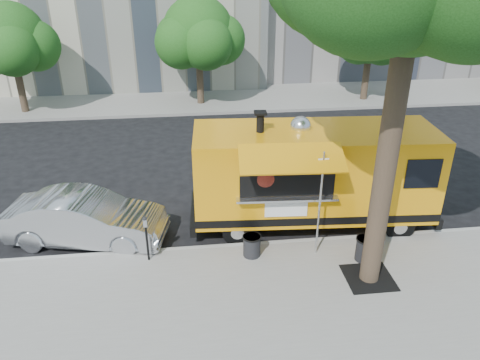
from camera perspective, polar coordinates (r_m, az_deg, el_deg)
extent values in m
plane|color=black|center=(14.26, 1.48, -6.12)|extent=(120.00, 120.00, 0.00)
cube|color=gray|center=(11.09, 4.51, -16.90)|extent=(60.00, 6.00, 0.15)
cube|color=#999993|center=(13.45, 2.04, -7.97)|extent=(60.00, 0.14, 0.16)
cube|color=gray|center=(26.55, -2.67, 9.82)|extent=(60.00, 5.00, 0.15)
cylinder|color=#33261C|center=(10.95, 17.42, 2.19)|extent=(0.48, 0.48, 6.50)
cube|color=black|center=(12.58, 15.41, -11.40)|extent=(1.20, 1.20, 0.02)
cylinder|color=#33261C|center=(26.29, -25.19, 10.31)|extent=(0.36, 0.36, 2.60)
sphere|color=#1A4512|center=(25.83, -26.22, 15.27)|extent=(3.42, 3.42, 3.42)
cylinder|color=#33261C|center=(25.37, -4.90, 12.18)|extent=(0.36, 0.36, 2.60)
sphere|color=#1A4512|center=(24.89, -5.12, 17.54)|extent=(3.60, 3.60, 3.60)
cylinder|color=#33261C|center=(26.90, 15.11, 12.21)|extent=(0.36, 0.36, 2.60)
sphere|color=#1A4512|center=(26.47, 15.71, 17.00)|extent=(3.24, 3.24, 3.24)
cylinder|color=silver|center=(12.41, 9.69, -3.00)|extent=(0.06, 0.06, 3.00)
cube|color=white|center=(11.90, 10.10, 1.83)|extent=(0.28, 0.02, 0.35)
cylinder|color=black|center=(12.71, -11.24, -7.56)|extent=(0.06, 0.06, 1.05)
cube|color=silver|center=(12.37, -11.50, -5.16)|extent=(0.10, 0.08, 0.22)
sphere|color=black|center=(12.31, -11.55, -4.64)|extent=(0.11, 0.11, 0.11)
cube|color=orange|center=(13.91, 8.96, 1.11)|extent=(7.09, 2.78, 2.52)
cube|color=black|center=(14.38, 8.68, -2.57)|extent=(7.11, 2.80, 0.24)
cube|color=black|center=(15.61, 21.52, -2.99)|extent=(0.32, 2.24, 0.32)
cube|color=black|center=(14.25, -5.60, -4.00)|extent=(0.32, 2.24, 0.32)
cube|color=black|center=(14.88, 22.39, 2.76)|extent=(0.17, 1.88, 1.02)
cylinder|color=black|center=(14.42, 18.80, -5.30)|extent=(0.87, 0.35, 0.86)
cylinder|color=black|center=(16.01, 16.39, -1.62)|extent=(0.87, 0.35, 0.86)
cylinder|color=black|center=(13.43, -0.32, -6.19)|extent=(0.87, 0.35, 0.86)
cylinder|color=black|center=(15.13, -0.71, -2.16)|extent=(0.87, 0.35, 0.86)
cube|color=black|center=(12.58, 5.78, 0.48)|extent=(2.57, 0.34, 1.12)
cube|color=silver|center=(12.72, 5.77, -2.27)|extent=(2.79, 0.52, 0.06)
cube|color=orange|center=(11.76, 6.35, 2.64)|extent=(2.73, 1.17, 0.45)
cube|color=white|center=(12.95, 5.65, -3.40)|extent=(1.18, 0.11, 0.54)
cylinder|color=black|center=(13.09, 2.49, 6.99)|extent=(0.21, 0.21, 0.59)
sphere|color=silver|center=(13.52, 7.39, 6.48)|extent=(0.60, 0.60, 0.60)
sphere|color=maroon|center=(12.79, 2.97, 0.79)|extent=(0.90, 0.90, 0.90)
cylinder|color=#FF590C|center=(12.64, 3.07, -0.19)|extent=(0.37, 0.15, 0.36)
imported|color=#B0B2B8|center=(14.08, -18.27, -4.50)|extent=(4.75, 2.45, 1.49)
cylinder|color=black|center=(12.76, 1.44, -8.01)|extent=(0.47, 0.47, 0.61)
cylinder|color=black|center=(12.60, 1.46, -6.94)|extent=(0.51, 0.51, 0.04)
cylinder|color=black|center=(13.02, 15.03, -8.13)|extent=(0.51, 0.51, 0.67)
cylinder|color=black|center=(12.85, 15.20, -6.98)|extent=(0.55, 0.55, 0.04)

